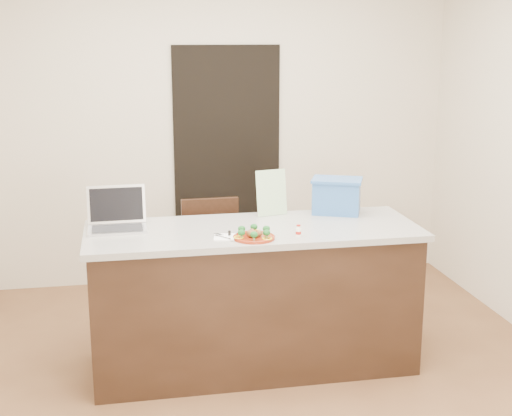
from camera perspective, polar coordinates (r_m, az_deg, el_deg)
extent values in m
plane|color=brown|center=(4.52, 0.39, -13.75)|extent=(4.00, 4.00, 0.00)
plane|color=beige|center=(6.03, -3.33, 6.73)|extent=(4.00, 0.00, 4.00)
plane|color=beige|center=(2.21, 10.68, -6.06)|extent=(4.00, 0.00, 4.00)
cube|color=black|center=(6.07, -2.32, 3.46)|extent=(0.90, 0.02, 2.00)
cube|color=black|center=(4.56, -0.22, -7.41)|extent=(2.00, 0.70, 0.88)
cube|color=beige|center=(4.42, -0.22, -1.84)|extent=(2.06, 0.76, 0.04)
cylinder|color=maroon|center=(4.18, -0.16, -2.37)|extent=(0.25, 0.25, 0.01)
torus|color=maroon|center=(4.18, -0.16, -2.30)|extent=(0.24, 0.24, 0.01)
sphere|color=brown|center=(4.17, -0.16, -2.03)|extent=(0.04, 0.04, 0.04)
sphere|color=brown|center=(4.20, -0.31, -1.92)|extent=(0.04, 0.04, 0.04)
sphere|color=brown|center=(4.18, -0.59, -2.01)|extent=(0.04, 0.04, 0.04)
sphere|color=brown|center=(4.15, -0.45, -2.12)|extent=(0.04, 0.04, 0.04)
sphere|color=brown|center=(4.14, -0.01, -2.15)|extent=(0.04, 0.04, 0.04)
sphere|color=brown|center=(4.16, 0.27, -2.05)|extent=(0.04, 0.04, 0.04)
ellipsoid|color=#124419|center=(4.21, 0.83, -1.67)|extent=(0.04, 0.04, 0.04)
ellipsoid|color=#124419|center=(4.25, -0.16, -1.52)|extent=(0.04, 0.04, 0.04)
ellipsoid|color=#124419|center=(4.21, -1.15, -1.67)|extent=(0.04, 0.04, 0.04)
ellipsoid|color=#124419|center=(4.13, -1.17, -1.99)|extent=(0.04, 0.04, 0.04)
ellipsoid|color=#124419|center=(4.09, -0.16, -2.15)|extent=(0.04, 0.04, 0.04)
ellipsoid|color=#124419|center=(4.13, 0.85, -1.98)|extent=(0.04, 0.04, 0.04)
torus|color=yellow|center=(4.27, 0.01, -1.87)|extent=(0.06, 0.06, 0.01)
torus|color=yellow|center=(4.14, -1.39, -2.36)|extent=(0.06, 0.06, 0.01)
torus|color=yellow|center=(4.12, 0.89, -2.45)|extent=(0.06, 0.06, 0.01)
cube|color=white|center=(4.21, -2.43, -2.34)|extent=(0.16, 0.16, 0.01)
cube|color=silver|center=(4.18, -2.66, -2.35)|extent=(0.09, 0.11, 0.00)
cube|color=silver|center=(4.25, -2.79, -2.09)|extent=(0.06, 0.06, 0.00)
cube|color=white|center=(4.16, -1.92, -2.40)|extent=(0.03, 0.09, 0.01)
cube|color=silver|center=(4.26, -2.13, -2.04)|extent=(0.03, 0.12, 0.00)
cylinder|color=white|center=(4.23, 3.41, -1.94)|extent=(0.03, 0.03, 0.05)
cylinder|color=white|center=(4.22, 3.42, -1.53)|extent=(0.02, 0.02, 0.01)
cylinder|color=#B11B12|center=(4.22, 3.42, -1.40)|extent=(0.02, 0.02, 0.01)
cylinder|color=#B11B12|center=(4.23, 3.41, -1.98)|extent=(0.03, 0.03, 0.02)
cube|color=silver|center=(4.44, -11.03, -1.66)|extent=(0.36, 0.26, 0.02)
cube|color=silver|center=(4.52, -11.11, 0.31)|extent=(0.36, 0.07, 0.24)
cube|color=black|center=(4.52, -11.11, 0.29)|extent=(0.33, 0.05, 0.20)
cube|color=#262628|center=(4.42, -11.03, -1.58)|extent=(0.31, 0.18, 0.00)
cube|color=white|center=(4.68, 1.24, 1.23)|extent=(0.22, 0.09, 0.30)
cube|color=#2C5A9F|center=(4.78, 6.47, 0.87)|extent=(0.37, 0.32, 0.22)
cube|color=#2C5A9F|center=(4.75, 6.51, 2.24)|extent=(0.39, 0.34, 0.02)
cube|color=black|center=(5.09, -3.37, -5.11)|extent=(0.42, 0.42, 0.04)
cube|color=black|center=(5.19, -3.68, -1.78)|extent=(0.41, 0.05, 0.47)
cylinder|color=black|center=(4.98, -5.10, -8.28)|extent=(0.04, 0.04, 0.44)
cylinder|color=black|center=(5.03, -1.04, -8.02)|extent=(0.04, 0.04, 0.44)
cylinder|color=black|center=(5.31, -5.49, -6.86)|extent=(0.04, 0.04, 0.44)
cylinder|color=black|center=(5.35, -1.70, -6.64)|extent=(0.04, 0.04, 0.44)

